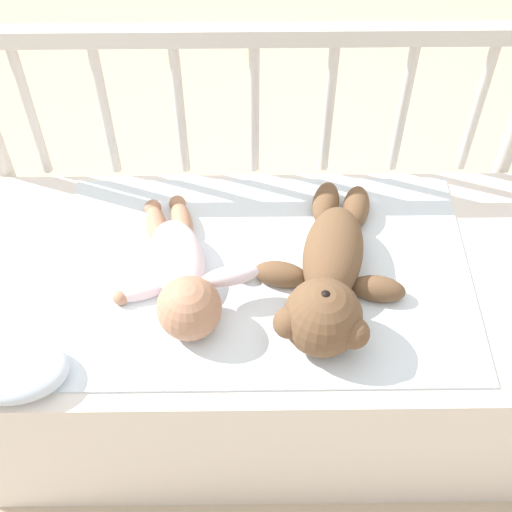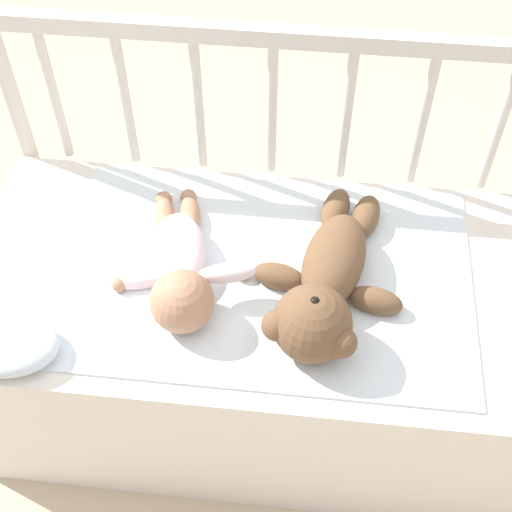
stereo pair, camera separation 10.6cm
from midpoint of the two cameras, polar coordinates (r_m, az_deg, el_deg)
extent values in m
plane|color=#C6B293|center=(1.80, -1.71, -10.55)|extent=(12.00, 12.00, 0.00)
cube|color=white|center=(1.61, -1.89, -6.69)|extent=(1.17, 0.59, 0.45)
cylinder|color=beige|center=(1.78, -20.68, 5.42)|extent=(0.04, 0.04, 0.81)
cylinder|color=beige|center=(1.75, 17.10, 5.84)|extent=(0.04, 0.04, 0.81)
cube|color=beige|center=(1.42, -2.38, 17.15)|extent=(1.14, 0.03, 0.04)
cylinder|color=beige|center=(1.62, -19.43, 10.69)|extent=(0.02, 0.02, 0.33)
cylinder|color=beige|center=(1.57, -13.90, 11.03)|extent=(0.02, 0.02, 0.33)
cylinder|color=beige|center=(1.54, -8.11, 11.29)|extent=(0.02, 0.02, 0.33)
cylinder|color=beige|center=(1.53, -2.16, 11.44)|extent=(0.02, 0.02, 0.33)
cylinder|color=beige|center=(1.54, 3.84, 11.46)|extent=(0.02, 0.02, 0.33)
cylinder|color=beige|center=(1.56, 9.74, 11.37)|extent=(0.02, 0.02, 0.33)
cylinder|color=beige|center=(1.59, 15.43, 11.17)|extent=(0.02, 0.02, 0.33)
cube|color=white|center=(1.43, -1.48, -1.47)|extent=(0.83, 0.53, 0.01)
ellipsoid|color=brown|center=(1.40, 4.05, 0.13)|extent=(0.16, 0.25, 0.10)
sphere|color=brown|center=(1.28, 3.01, -5.05)|extent=(0.14, 0.14, 0.14)
sphere|color=tan|center=(1.25, 3.08, -4.01)|extent=(0.06, 0.06, 0.06)
sphere|color=black|center=(1.23, 3.13, -3.33)|extent=(0.02, 0.02, 0.02)
sphere|color=brown|center=(1.26, 5.45, -6.28)|extent=(0.06, 0.06, 0.06)
sphere|color=brown|center=(1.27, 0.24, -5.49)|extent=(0.06, 0.06, 0.06)
ellipsoid|color=brown|center=(1.39, 7.60, -2.73)|extent=(0.11, 0.07, 0.05)
ellipsoid|color=brown|center=(1.40, -0.20, -1.57)|extent=(0.11, 0.07, 0.05)
ellipsoid|color=brown|center=(1.52, 6.04, 3.80)|extent=(0.08, 0.13, 0.06)
ellipsoid|color=brown|center=(1.52, 3.63, 4.14)|extent=(0.08, 0.13, 0.06)
ellipsoid|color=white|center=(1.42, -8.43, -0.30)|extent=(0.15, 0.22, 0.07)
sphere|color=tan|center=(1.32, -7.67, -4.28)|extent=(0.12, 0.12, 0.12)
ellipsoid|color=white|center=(1.34, -4.35, -1.72)|extent=(0.12, 0.06, 0.04)
ellipsoid|color=white|center=(1.41, -11.56, -2.90)|extent=(0.12, 0.06, 0.04)
sphere|color=tan|center=(1.41, -3.18, -1.53)|extent=(0.03, 0.03, 0.03)
sphere|color=tan|center=(1.41, -12.89, -3.32)|extent=(0.03, 0.03, 0.03)
ellipsoid|color=tan|center=(1.51, -7.96, 2.64)|extent=(0.07, 0.12, 0.04)
ellipsoid|color=tan|center=(1.51, -9.96, 2.27)|extent=(0.07, 0.12, 0.04)
sphere|color=tan|center=(1.55, -8.26, 4.08)|extent=(0.04, 0.04, 0.04)
sphere|color=tan|center=(1.55, -10.21, 3.72)|extent=(0.04, 0.04, 0.04)
ellipsoid|color=silver|center=(1.36, -21.14, -8.61)|extent=(0.20, 0.14, 0.06)
camera|label=1|loc=(0.05, -92.19, -2.65)|focal=50.00mm
camera|label=2|loc=(0.05, 87.81, 2.65)|focal=50.00mm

